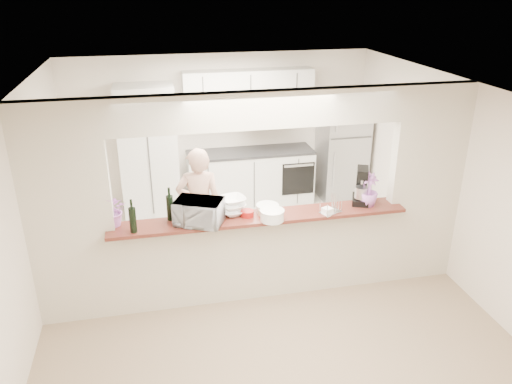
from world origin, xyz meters
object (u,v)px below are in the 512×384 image
object	(u,v)px
stand_mixer	(361,187)
person	(199,208)
refrigerator	(342,151)
toaster_oven	(199,212)

from	to	relation	value
stand_mixer	person	world-z (taller)	person
refrigerator	toaster_oven	bearing A→B (deg)	-135.00
refrigerator	person	size ratio (longest dim) A/B	1.05
toaster_oven	stand_mixer	world-z (taller)	stand_mixer
person	stand_mixer	bearing A→B (deg)	159.80
toaster_oven	stand_mixer	distance (m)	1.96
refrigerator	person	distance (m)	3.17
refrigerator	toaster_oven	world-z (taller)	refrigerator
refrigerator	stand_mixer	xyz separation A→B (m)	(-0.79, -2.59, 0.44)
refrigerator	stand_mixer	world-z (taller)	refrigerator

